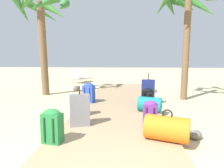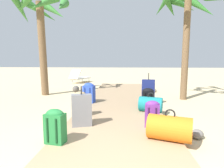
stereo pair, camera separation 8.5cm
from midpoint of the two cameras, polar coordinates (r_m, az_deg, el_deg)
name	(u,v)px [view 2 (the right image)]	position (r m, az deg, el deg)	size (l,w,h in m)	color
ground_plane	(119,110)	(5.29, 1.64, -7.68)	(60.00, 60.00, 0.00)	#D1BA8C
boardwalk	(120,102)	(6.13, 1.93, -5.26)	(2.10, 8.69, 0.08)	tan
duffel_bag_teal	(151,104)	(4.89, 10.84, -5.87)	(0.64, 0.51, 0.48)	#197A7F
backpack_green	(55,125)	(3.14, -17.22, -11.56)	(0.33, 0.25, 0.53)	#237538
duffel_bag_orange	(170,128)	(3.25, 15.91, -12.39)	(0.77, 0.60, 0.51)	orange
backpack_blue	(89,92)	(5.83, -7.23, -2.41)	(0.37, 0.30, 0.60)	#2847B7
suitcase_grey	(82,110)	(3.80, -9.59, -7.63)	(0.41, 0.27, 0.78)	slate
backpack_purple	(152,113)	(3.78, 11.17, -8.43)	(0.30, 0.24, 0.51)	#6B2D84
suitcase_navy	(148,91)	(5.95, 10.26, -1.99)	(0.41, 0.25, 0.88)	navy
backpack_black	(148,97)	(5.37, 10.13, -3.77)	(0.33, 0.24, 0.51)	black
backpack_tan	(80,103)	(4.45, -9.98, -5.63)	(0.33, 0.27, 0.57)	tan
palm_tree_near_left	(41,16)	(8.07, -20.43, 18.40)	(2.07, 2.02, 3.86)	brown
palm_tree_near_right	(190,5)	(7.16, 21.64, 20.77)	(2.23, 2.19, 3.81)	brown
lounge_chair	(79,77)	(11.71, -9.79, 1.96)	(1.08, 1.63, 0.81)	white
rock_right_far	(154,90)	(8.35, 11.92, -1.82)	(0.21, 0.25, 0.16)	gray
rock_right_near	(197,134)	(3.72, 23.16, -13.43)	(0.20, 0.24, 0.16)	slate
rock_left_far	(76,89)	(8.33, -10.89, -1.43)	(0.34, 0.27, 0.27)	#5B5651
rock_left_near	(88,91)	(7.90, -7.43, -1.94)	(0.35, 0.41, 0.24)	gray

